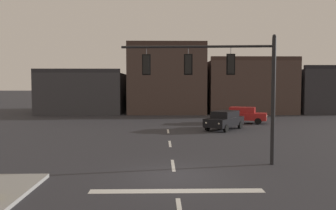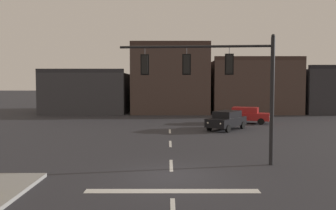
# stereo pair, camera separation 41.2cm
# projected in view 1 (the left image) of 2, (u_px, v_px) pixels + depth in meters

# --- Properties ---
(ground_plane) EXTENTS (400.00, 400.00, 0.00)m
(ground_plane) POSITION_uv_depth(u_px,v_px,m) (175.00, 176.00, 14.57)
(ground_plane) COLOR #2B2B30
(stop_bar_paint) EXTENTS (6.40, 0.50, 0.01)m
(stop_bar_paint) POSITION_uv_depth(u_px,v_px,m) (177.00, 191.00, 12.57)
(stop_bar_paint) COLOR silver
(stop_bar_paint) RESTS_ON ground
(lane_centreline) EXTENTS (0.16, 26.40, 0.01)m
(lane_centreline) POSITION_uv_depth(u_px,v_px,m) (173.00, 165.00, 16.56)
(lane_centreline) COLOR silver
(lane_centreline) RESTS_ON ground
(signal_mast_near_side) EXTENTS (7.46, 0.85, 6.29)m
(signal_mast_near_side) POSITION_uv_depth(u_px,v_px,m) (222.00, 75.00, 16.67)
(signal_mast_near_side) COLOR black
(signal_mast_near_side) RESTS_ON ground
(car_lot_nearside) EXTENTS (4.04, 4.62, 1.61)m
(car_lot_nearside) POSITION_uv_depth(u_px,v_px,m) (224.00, 120.00, 29.61)
(car_lot_nearside) COLOR black
(car_lot_nearside) RESTS_ON ground
(car_lot_middle) EXTENTS (4.75, 3.19, 1.61)m
(car_lot_middle) POSITION_uv_depth(u_px,v_px,m) (243.00, 115.00, 34.48)
(car_lot_middle) COLOR #A81E1E
(car_lot_middle) RESTS_ON ground
(building_row) EXTENTS (41.36, 13.77, 9.30)m
(building_row) POSITION_uv_depth(u_px,v_px,m) (187.00, 87.00, 49.40)
(building_row) COLOR #38383D
(building_row) RESTS_ON ground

